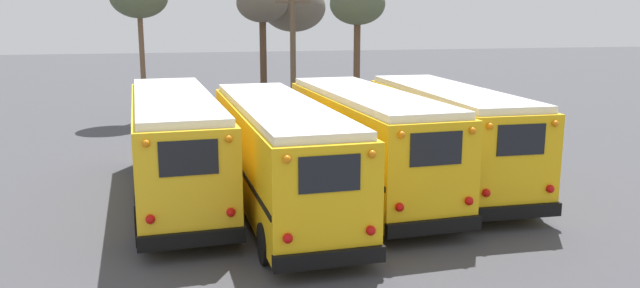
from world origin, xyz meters
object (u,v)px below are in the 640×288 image
at_px(school_bus_3, 447,133).
at_px(bare_tree_0, 294,8).
at_px(school_bus_2, 366,139).
at_px(bare_tree_2, 262,5).
at_px(school_bus_1, 279,151).
at_px(school_bus_0, 175,143).
at_px(bare_tree_3, 357,6).
at_px(utility_pole, 293,53).

xyz_separation_m(school_bus_3, bare_tree_0, (-1.08, 21.73, 4.33)).
relative_size(school_bus_2, bare_tree_2, 1.32).
bearing_deg(school_bus_1, school_bus_0, 150.05).
xyz_separation_m(bare_tree_0, bare_tree_2, (-2.35, -2.23, 0.12)).
distance_m(school_bus_0, bare_tree_2, 20.36).
bearing_deg(bare_tree_3, utility_pole, -148.69).
xyz_separation_m(school_bus_2, bare_tree_0, (1.88, 22.19, 4.32)).
height_order(school_bus_3, bare_tree_2, bare_tree_2).
height_order(school_bus_1, bare_tree_3, bare_tree_3).
distance_m(school_bus_1, school_bus_3, 6.06).
xyz_separation_m(school_bus_3, bare_tree_3, (1.26, 14.97, 4.36)).
xyz_separation_m(utility_pole, bare_tree_0, (1.81, 9.27, 2.37)).
distance_m(utility_pole, bare_tree_2, 7.49).
bearing_deg(bare_tree_3, school_bus_0, -124.76).
height_order(school_bus_0, school_bus_2, school_bus_2).
xyz_separation_m(school_bus_0, bare_tree_0, (7.79, 21.34, 4.33)).
distance_m(school_bus_0, school_bus_3, 8.87).
xyz_separation_m(school_bus_0, bare_tree_3, (10.12, 14.59, 4.36)).
bearing_deg(school_bus_1, utility_pole, 77.60).
xyz_separation_m(school_bus_2, bare_tree_2, (-0.47, 19.96, 4.44)).
height_order(school_bus_0, school_bus_3, school_bus_3).
relative_size(school_bus_0, utility_pole, 1.52).
distance_m(school_bus_2, utility_pole, 13.07).
bearing_deg(bare_tree_0, school_bus_1, -101.85).
bearing_deg(school_bus_3, school_bus_1, -167.44).
relative_size(school_bus_1, bare_tree_0, 1.43).
height_order(school_bus_2, bare_tree_3, bare_tree_3).
bearing_deg(utility_pole, school_bus_2, -90.32).
bearing_deg(bare_tree_2, bare_tree_0, 43.53).
bearing_deg(school_bus_0, bare_tree_2, 74.11).
distance_m(school_bus_3, utility_pole, 12.93).
relative_size(bare_tree_2, bare_tree_3, 1.02).
bearing_deg(bare_tree_2, utility_pole, -85.61).
height_order(school_bus_0, utility_pole, utility_pole).
bearing_deg(school_bus_0, school_bus_2, -8.21).
xyz_separation_m(utility_pole, bare_tree_2, (-0.54, 7.04, 2.49)).
distance_m(bare_tree_0, bare_tree_2, 3.24).
xyz_separation_m(school_bus_2, utility_pole, (0.07, 12.92, 1.95)).
height_order(school_bus_1, school_bus_2, school_bus_2).
xyz_separation_m(school_bus_0, school_bus_1, (2.96, -1.70, -0.06)).
bearing_deg(bare_tree_0, bare_tree_2, -136.47).
distance_m(bare_tree_0, bare_tree_3, 7.14).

